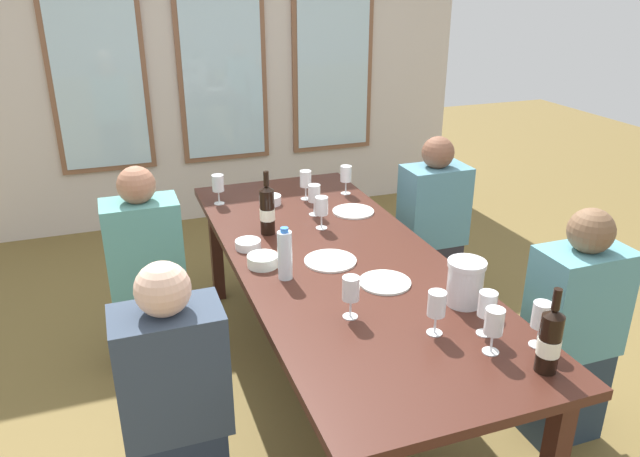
{
  "coord_description": "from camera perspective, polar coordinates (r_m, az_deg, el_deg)",
  "views": [
    {
      "loc": [
        -0.96,
        -2.43,
        1.99
      ],
      "look_at": [
        0.0,
        0.25,
        0.79
      ],
      "focal_mm": 34.42,
      "sensor_mm": 36.0,
      "label": 1
    }
  ],
  "objects": [
    {
      "name": "ground_plane",
      "position": [
        3.29,
        1.49,
        -14.41
      ],
      "size": [
        12.0,
        12.0,
        0.0
      ],
      "primitive_type": "plane",
      "color": "brown"
    },
    {
      "name": "back_wall_with_windows",
      "position": [
        5.16,
        -9.29,
        16.58
      ],
      "size": [
        4.16,
        0.1,
        2.9
      ],
      "color": "beige",
      "rests_on": "ground"
    },
    {
      "name": "dining_table",
      "position": [
        2.93,
        1.63,
        -3.87
      ],
      "size": [
        0.96,
        2.46,
        0.74
      ],
      "color": "#401E16",
      "rests_on": "ground"
    },
    {
      "name": "white_plate_0",
      "position": [
        3.44,
        3.1,
        1.6
      ],
      "size": [
        0.23,
        0.23,
        0.01
      ],
      "primitive_type": "cylinder",
      "color": "white",
      "rests_on": "dining_table"
    },
    {
      "name": "white_plate_1",
      "position": [
        2.85,
        0.96,
        -3.01
      ],
      "size": [
        0.24,
        0.24,
        0.01
      ],
      "primitive_type": "cylinder",
      "color": "white",
      "rests_on": "dining_table"
    },
    {
      "name": "white_plate_2",
      "position": [
        2.68,
        6.04,
        -4.99
      ],
      "size": [
        0.23,
        0.23,
        0.01
      ],
      "primitive_type": "cylinder",
      "color": "white",
      "rests_on": "dining_table"
    },
    {
      "name": "metal_pitcher",
      "position": [
        2.53,
        13.35,
        -4.89
      ],
      "size": [
        0.16,
        0.16,
        0.19
      ],
      "color": "silver",
      "rests_on": "dining_table"
    },
    {
      "name": "wine_bottle_0",
      "position": [
        2.2,
        20.58,
        -9.7
      ],
      "size": [
        0.08,
        0.08,
        0.31
      ],
      "color": "black",
      "rests_on": "dining_table"
    },
    {
      "name": "wine_bottle_1",
      "position": [
        3.12,
        -4.93,
        1.74
      ],
      "size": [
        0.08,
        0.08,
        0.33
      ],
      "color": "black",
      "rests_on": "dining_table"
    },
    {
      "name": "tasting_bowl_0",
      "position": [
        3.0,
        -6.7,
        -1.48
      ],
      "size": [
        0.13,
        0.13,
        0.04
      ],
      "primitive_type": "cylinder",
      "color": "white",
      "rests_on": "dining_table"
    },
    {
      "name": "tasting_bowl_1",
      "position": [
        2.82,
        -5.34,
        -2.99
      ],
      "size": [
        0.14,
        0.14,
        0.05
      ],
      "primitive_type": "cylinder",
      "color": "white",
      "rests_on": "dining_table"
    },
    {
      "name": "tasting_bowl_2",
      "position": [
        3.56,
        -4.65,
        2.67
      ],
      "size": [
        0.13,
        0.13,
        0.05
      ],
      "primitive_type": "cylinder",
      "color": "white",
      "rests_on": "dining_table"
    },
    {
      "name": "water_bottle",
      "position": [
        2.66,
        -3.28,
        -2.45
      ],
      "size": [
        0.06,
        0.06,
        0.24
      ],
      "color": "white",
      "rests_on": "dining_table"
    },
    {
      "name": "wine_glass_0",
      "position": [
        3.36,
        -0.54,
        3.22
      ],
      "size": [
        0.07,
        0.07,
        0.17
      ],
      "color": "white",
      "rests_on": "dining_table"
    },
    {
      "name": "wine_glass_1",
      "position": [
        2.37,
        2.88,
        -5.79
      ],
      "size": [
        0.07,
        0.07,
        0.17
      ],
      "color": "white",
      "rests_on": "dining_table"
    },
    {
      "name": "wine_glass_2",
      "position": [
        3.57,
        -9.46,
        4.05
      ],
      "size": [
        0.07,
        0.07,
        0.17
      ],
      "color": "white",
      "rests_on": "dining_table"
    },
    {
      "name": "wine_glass_3",
      "position": [
        3.69,
        2.43,
        5.04
      ],
      "size": [
        0.07,
        0.07,
        0.17
      ],
      "color": "white",
      "rests_on": "dining_table"
    },
    {
      "name": "wine_glass_4",
      "position": [
        2.3,
        10.79,
        -7.08
      ],
      "size": [
        0.07,
        0.07,
        0.17
      ],
      "color": "white",
      "rests_on": "dining_table"
    },
    {
      "name": "wine_glass_5",
      "position": [
        2.24,
        15.88,
        -8.5
      ],
      "size": [
        0.07,
        0.07,
        0.17
      ],
      "color": "white",
      "rests_on": "dining_table"
    },
    {
      "name": "wine_glass_6",
      "position": [
        3.18,
        0.14,
        2.05
      ],
      "size": [
        0.07,
        0.07,
        0.17
      ],
      "color": "white",
      "rests_on": "dining_table"
    },
    {
      "name": "wine_glass_7",
      "position": [
        2.34,
        15.28,
        -7.0
      ],
      "size": [
        0.07,
        0.07,
        0.17
      ],
      "color": "white",
      "rests_on": "dining_table"
    },
    {
      "name": "wine_glass_8",
      "position": [
        3.6,
        -1.35,
        4.5
      ],
      "size": [
        0.07,
        0.07,
        0.17
      ],
      "color": "white",
      "rests_on": "dining_table"
    },
    {
      "name": "wine_glass_9",
      "position": [
        2.33,
        19.88,
        -7.77
      ],
      "size": [
        0.07,
        0.07,
        0.17
      ],
      "color": "white",
      "rests_on": "dining_table"
    },
    {
      "name": "seated_person_0",
      "position": [
        3.34,
        -15.78,
        -4.07
      ],
      "size": [
        0.38,
        0.24,
        1.11
      ],
      "color": "#383434",
      "rests_on": "ground"
    },
    {
      "name": "seated_person_1",
      "position": [
        3.81,
        10.37,
        -0.15
      ],
      "size": [
        0.38,
        0.24,
        1.11
      ],
      "color": "#27252C",
      "rests_on": "ground"
    },
    {
      "name": "seated_person_2",
      "position": [
        2.37,
        -13.23,
        -15.95
      ],
      "size": [
        0.38,
        0.24,
        1.11
      ],
      "color": "#222D40",
      "rests_on": "ground"
    },
    {
      "name": "seated_person_3",
      "position": [
        2.93,
        22.37,
        -9.04
      ],
      "size": [
        0.38,
        0.24,
        1.11
      ],
      "color": "#263543",
      "rests_on": "ground"
    }
  ]
}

